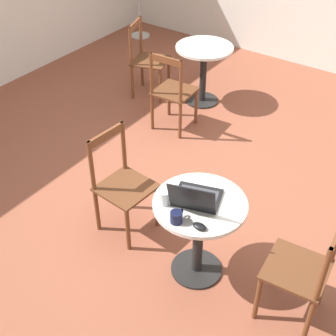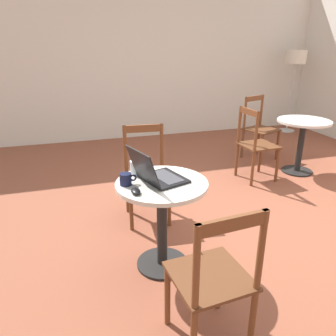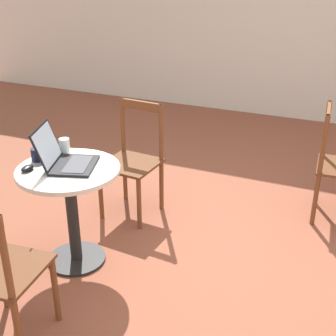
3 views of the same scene
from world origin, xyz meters
name	(u,v)px [view 1 (image 1 of 3)]	position (x,y,z in m)	size (l,w,h in m)	color
ground_plane	(195,194)	(0.00, 0.00, 0.00)	(16.00, 16.00, 0.00)	brown
cafe_table_near	(199,222)	(-0.75, -0.49, 0.52)	(0.66, 0.66, 0.71)	black
cafe_table_mid	(204,62)	(1.53, 0.87, 0.52)	(0.66, 0.66, 0.71)	black
chair_near_back	(122,185)	(-0.68, 0.28, 0.45)	(0.44, 0.44, 0.90)	brown
chair_near_front	(303,271)	(-0.68, -1.26, 0.45)	(0.44, 0.44, 0.90)	brown
chair_mid_back	(147,60)	(1.30, 1.54, 0.45)	(0.51, 0.51, 0.90)	brown
chair_mid_left	(172,92)	(0.82, 0.83, 0.45)	(0.43, 0.43, 0.90)	brown
laptop	(196,198)	(-0.77, -0.47, 0.76)	(0.43, 0.41, 0.26)	black
mouse	(200,226)	(-0.96, -0.62, 0.72)	(0.06, 0.10, 0.03)	black
mug	(177,217)	(-1.00, -0.47, 0.75)	(0.12, 0.08, 0.08)	#141938
drinking_glass	(164,198)	(-0.90, -0.30, 0.76)	(0.07, 0.07, 0.11)	silver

